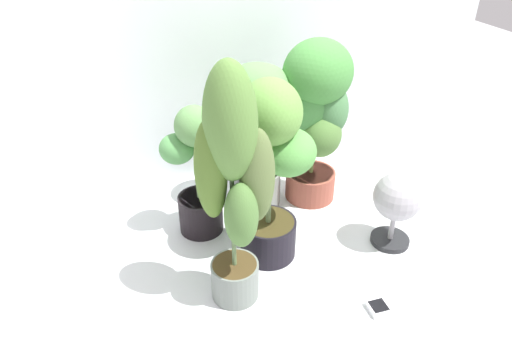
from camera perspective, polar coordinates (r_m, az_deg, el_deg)
ground_plane at (r=2.14m, az=3.33°, el=-10.89°), size 8.00×8.00×0.00m
potted_plant_back_center at (r=2.26m, az=-0.23°, el=5.89°), size 0.45×0.40×0.76m
potted_plant_back_right at (r=2.29m, az=7.22°, el=7.67°), size 0.45×0.41×0.86m
potted_plant_center at (r=1.89m, az=1.74°, el=1.18°), size 0.44×0.33×0.84m
potted_plant_front_left at (r=1.63m, az=-2.76°, el=-1.15°), size 0.30×0.26×0.99m
potted_plant_back_left at (r=2.13m, az=-7.06°, el=0.00°), size 0.36×0.23×0.65m
hygrometer_box at (r=1.98m, az=14.77°, el=-15.97°), size 0.08×0.08×0.03m
floor_fan at (r=2.17m, az=16.94°, el=-3.49°), size 0.22×0.22×0.37m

